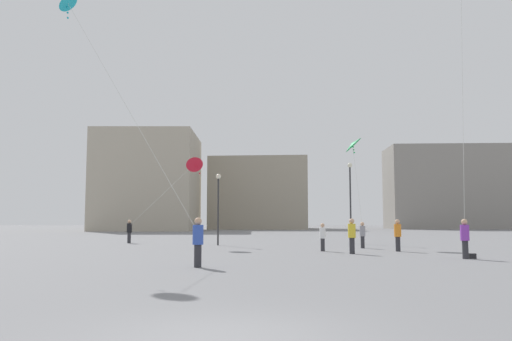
# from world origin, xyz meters

# --- Properties ---
(ground_plane) EXTENTS (300.00, 300.00, 0.00)m
(ground_plane) POSITION_xyz_m (0.00, 0.00, 0.00)
(ground_plane) COLOR slate
(person_in_purple) EXTENTS (0.39, 0.39, 1.81)m
(person_in_purple) POSITION_xyz_m (9.57, 16.02, 0.99)
(person_in_purple) COLOR #2D2D33
(person_in_purple) RESTS_ON ground_plane
(person_in_white) EXTENTS (0.34, 0.34, 1.57)m
(person_in_white) POSITION_xyz_m (3.67, 21.58, 0.86)
(person_in_white) COLOR #2D2D33
(person_in_white) RESTS_ON ground_plane
(person_in_grey) EXTENTS (0.35, 0.35, 1.62)m
(person_in_grey) POSITION_xyz_m (6.46, 24.70, 0.89)
(person_in_grey) COLOR #2D2D33
(person_in_grey) RESTS_ON ground_plane
(person_in_yellow) EXTENTS (0.40, 0.40, 1.83)m
(person_in_yellow) POSITION_xyz_m (4.97, 19.35, 1.01)
(person_in_yellow) COLOR #2D2D33
(person_in_yellow) RESTS_ON ground_plane
(person_in_black) EXTENTS (0.38, 0.38, 1.75)m
(person_in_black) POSITION_xyz_m (-9.89, 31.07, 0.96)
(person_in_black) COLOR #2D2D33
(person_in_black) RESTS_ON ground_plane
(person_in_orange) EXTENTS (0.39, 0.39, 1.79)m
(person_in_orange) POSITION_xyz_m (7.87, 21.53, 0.98)
(person_in_orange) COLOR #2D2D33
(person_in_orange) RESTS_ON ground_plane
(person_in_blue) EXTENTS (0.40, 0.40, 1.86)m
(person_in_blue) POSITION_xyz_m (-2.01, 11.53, 1.02)
(person_in_blue) COLOR #2D2D33
(person_in_blue) RESTS_ON ground_plane
(kite_cyan_diamond) EXTENTS (7.67, 5.27, 11.48)m
(kite_cyan_diamond) POSITION_xyz_m (-9.10, 16.17, 12.22)
(kite_cyan_diamond) COLOR #1EB2C6
(kite_crimson_diamond) EXTENTS (6.28, 5.75, 4.61)m
(kite_crimson_diamond) POSITION_xyz_m (-4.30, 25.89, 5.38)
(kite_crimson_diamond) COLOR red
(kite_emerald_diamond) EXTENTS (1.30, 3.04, 6.10)m
(kite_emerald_diamond) POSITION_xyz_m (6.30, 26.97, 6.85)
(kite_emerald_diamond) COLOR green
(building_left_hall) EXTENTS (15.69, 17.12, 15.58)m
(building_left_hall) POSITION_xyz_m (-19.00, 76.23, 7.79)
(building_left_hall) COLOR #B2A893
(building_left_hall) RESTS_ON ground_plane
(building_centre_hall) EXTENTS (18.61, 18.96, 12.96)m
(building_centre_hall) POSITION_xyz_m (-1.00, 91.34, 6.48)
(building_centre_hall) COLOR #A39984
(building_centre_hall) RESTS_ON ground_plane
(building_right_hall) EXTENTS (23.56, 11.75, 15.49)m
(building_right_hall) POSITION_xyz_m (35.00, 91.64, 7.75)
(building_right_hall) COLOR gray
(building_right_hall) RESTS_ON ground_plane
(lamppost_east) EXTENTS (0.36, 0.36, 4.96)m
(lamppost_east) POSITION_xyz_m (-2.90, 28.12, 3.33)
(lamppost_east) COLOR #2D2D30
(lamppost_east) RESTS_ON ground_plane
(lamppost_west) EXTENTS (0.36, 0.36, 6.01)m
(lamppost_west) POSITION_xyz_m (6.70, 30.87, 3.93)
(lamppost_west) COLOR #2D2D30
(lamppost_west) RESTS_ON ground_plane
(handbag_beside_flyer) EXTENTS (0.34, 0.19, 0.24)m
(handbag_beside_flyer) POSITION_xyz_m (9.92, 16.12, 0.12)
(handbag_beside_flyer) COLOR black
(handbag_beside_flyer) RESTS_ON ground_plane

